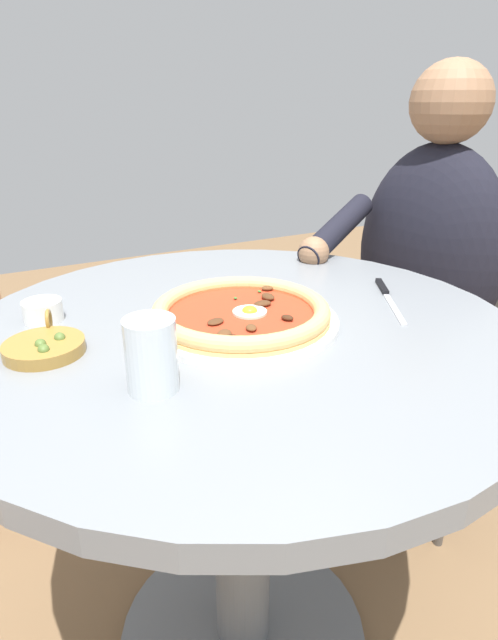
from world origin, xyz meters
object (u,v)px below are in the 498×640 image
olive_pan (45,347)px  diner_person (418,326)px  ramekin_capers (43,310)px  water_glass (152,360)px  steak_knife (386,293)px  pizza_on_plate (241,314)px  cafe_chair_diner (443,310)px  dining_table (242,416)px

olive_pan → diner_person: 0.98m
ramekin_capers → water_glass: bearing=-163.2°
steak_knife → diner_person: 0.46m
water_glass → ramekin_capers: water_glass is taller
pizza_on_plate → ramekin_capers: 0.32m
cafe_chair_diner → diner_person: bearing=107.7°
ramekin_capers → diner_person: diner_person is taller
dining_table → water_glass: (-0.13, 0.19, 0.22)m
diner_person → cafe_chair_diner: size_ratio=1.34×
pizza_on_plate → dining_table: bearing=-76.2°
steak_knife → ramekin_capers: ramekin_capers is taller
steak_knife → ramekin_capers: 0.60m
diner_person → water_glass: bearing=112.6°
pizza_on_plate → cafe_chair_diner: size_ratio=0.36×
pizza_on_plate → ramekin_capers: size_ratio=5.00×
diner_person → pizza_on_plate: bearing=108.5°
ramekin_capers → dining_table: bearing=-120.4°
pizza_on_plate → cafe_chair_diner: 0.85m
dining_table → diner_person: (0.21, -0.64, -0.04)m
steak_knife → diner_person: bearing=-56.9°
pizza_on_plate → water_glass: 0.23m
dining_table → steak_knife: (-0.01, -0.30, 0.18)m
ramekin_capers → olive_pan: (-0.13, 0.02, -0.01)m
cafe_chair_diner → olive_pan: bearing=101.6°
pizza_on_plate → cafe_chair_diner: cafe_chair_diner is taller
water_glass → steak_knife: size_ratio=0.49×
dining_table → diner_person: 0.67m
pizza_on_plate → olive_pan: 0.30m
ramekin_capers → cafe_chair_diner: 1.09m
dining_table → steak_knife: 0.35m
water_glass → diner_person: bearing=-67.4°
steak_knife → diner_person: (0.22, -0.34, -0.22)m
steak_knife → olive_pan: olive_pan is taller
steak_knife → olive_pan: size_ratio=1.42×
dining_table → cafe_chair_diner: cafe_chair_diner is taller
steak_knife → diner_person: diner_person is taller
water_glass → diner_person: 0.93m
dining_table → pizza_on_plate: bearing=103.8°
pizza_on_plate → ramekin_capers: (0.16, 0.28, 0.00)m
steak_knife → olive_pan: (0.05, 0.59, 0.01)m
olive_pan → cafe_chair_diner: 1.12m
water_glass → steak_knife: 0.51m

